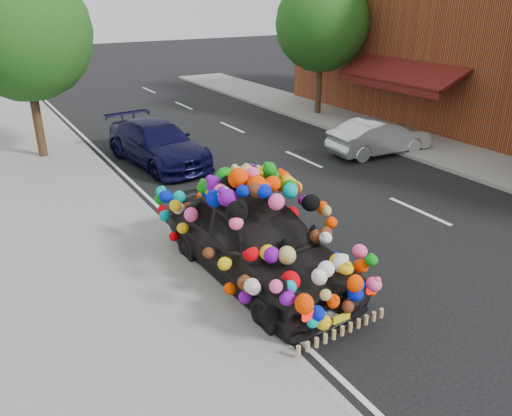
{
  "coord_description": "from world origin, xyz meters",
  "views": [
    {
      "loc": [
        -5.92,
        -7.81,
        5.1
      ],
      "look_at": [
        -1.16,
        0.13,
        1.09
      ],
      "focal_mm": 35.0,
      "sensor_mm": 36.0,
      "label": 1
    }
  ],
  "objects": [
    {
      "name": "navy_sedan",
      "position": [
        -0.68,
        7.1,
        0.67
      ],
      "size": [
        2.43,
        4.82,
        1.34
      ],
      "primitive_type": "imported",
      "rotation": [
        0.0,
        0.0,
        0.12
      ],
      "color": "black",
      "rests_on": "ground"
    },
    {
      "name": "footpath_far",
      "position": [
        8.2,
        3.0,
        0.06
      ],
      "size": [
        3.0,
        40.0,
        0.12
      ],
      "primitive_type": "cube",
      "color": "gray",
      "rests_on": "ground"
    },
    {
      "name": "tree_near_sidewalk",
      "position": [
        -3.8,
        9.5,
        4.02
      ],
      "size": [
        4.2,
        4.2,
        6.13
      ],
      "color": "#332114",
      "rests_on": "ground"
    },
    {
      "name": "sidewalk",
      "position": [
        -4.3,
        0.0,
        0.06
      ],
      "size": [
        4.0,
        60.0,
        0.12
      ],
      "primitive_type": "cube",
      "color": "gray",
      "rests_on": "ground"
    },
    {
      "name": "tree_far_b",
      "position": [
        8.0,
        10.0,
        3.89
      ],
      "size": [
        4.0,
        4.0,
        5.9
      ],
      "color": "#332114",
      "rests_on": "ground"
    },
    {
      "name": "kerb",
      "position": [
        -2.35,
        0.0,
        0.07
      ],
      "size": [
        0.15,
        60.0,
        0.13
      ],
      "primitive_type": "cube",
      "color": "gray",
      "rests_on": "ground"
    },
    {
      "name": "lane_markings",
      "position": [
        3.6,
        0.0,
        0.01
      ],
      "size": [
        6.0,
        50.0,
        0.01
      ],
      "primitive_type": null,
      "color": "silver",
      "rests_on": "ground"
    },
    {
      "name": "plush_art_car",
      "position": [
        -1.59,
        -0.6,
        1.17
      ],
      "size": [
        2.46,
        5.03,
        2.27
      ],
      "rotation": [
        0.0,
        0.0,
        0.04
      ],
      "color": "black",
      "rests_on": "ground"
    },
    {
      "name": "silver_hatchback",
      "position": [
        6.19,
        4.19,
        0.6
      ],
      "size": [
        3.73,
        1.58,
        1.2
      ],
      "primitive_type": "imported",
      "rotation": [
        0.0,
        0.0,
        1.48
      ],
      "color": "#B5B8BB",
      "rests_on": "ground"
    },
    {
      "name": "ground",
      "position": [
        0.0,
        0.0,
        0.0
      ],
      "size": [
        100.0,
        100.0,
        0.0
      ],
      "primitive_type": "plane",
      "color": "black",
      "rests_on": "ground"
    }
  ]
}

